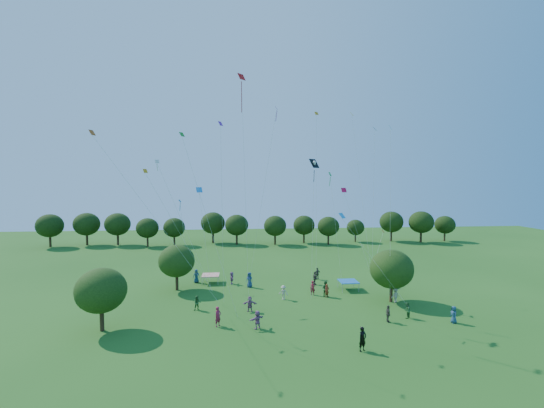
{
  "coord_description": "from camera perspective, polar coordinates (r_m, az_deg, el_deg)",
  "views": [
    {
      "loc": [
        -3.14,
        -20.9,
        13.15
      ],
      "look_at": [
        0.0,
        14.0,
        11.0
      ],
      "focal_mm": 24.0,
      "sensor_mm": 36.0,
      "label": 1
    }
  ],
  "objects": [
    {
      "name": "crowd_person_3",
      "position": [
        41.73,
        1.79,
        -13.71
      ],
      "size": [
        1.14,
        0.89,
        1.6
      ],
      "primitive_type": "imported",
      "rotation": [
        0.0,
        0.0,
        5.81
      ],
      "color": "#B8AC93",
      "rests_on": "ground"
    },
    {
      "name": "crowd_person_9",
      "position": [
        48.56,
        17.25,
        -11.31
      ],
      "size": [
        0.81,
        1.22,
        1.72
      ],
      "primitive_type": "imported",
      "rotation": [
        0.0,
        0.0,
        1.87
      ],
      "color": "#B7B192",
      "rests_on": "ground"
    },
    {
      "name": "pirate_kite",
      "position": [
        36.77,
        6.64,
        5.8
      ],
      "size": [
        1.18,
        1.15,
        14.14
      ],
      "color": "black"
    },
    {
      "name": "crowd_person_14",
      "position": [
        43.25,
        8.36,
        -13.0
      ],
      "size": [
        0.99,
        0.88,
        1.78
      ],
      "primitive_type": "imported",
      "rotation": [
        0.0,
        0.0,
        2.55
      ],
      "color": "#214D23",
      "rests_on": "ground"
    },
    {
      "name": "small_kite_9",
      "position": [
        49.19,
        13.15,
        7.57
      ],
      "size": [
        2.1,
        3.56,
        20.99
      ],
      "color": "#DCA30B"
    },
    {
      "name": "small_kite_10",
      "position": [
        47.99,
        6.98,
        6.96
      ],
      "size": [
        0.68,
        2.58,
        21.01
      ],
      "color": "orange"
    },
    {
      "name": "small_kite_12",
      "position": [
        35.22,
        12.41,
        -3.9
      ],
      "size": [
        6.56,
        1.73,
        8.9
      ],
      "color": "#1690E0"
    },
    {
      "name": "crowd_person_7",
      "position": [
        43.53,
        6.4,
        -12.96
      ],
      "size": [
        0.71,
        0.58,
        1.65
      ],
      "primitive_type": "imported",
      "rotation": [
        0.0,
        0.0,
        5.94
      ],
      "color": "maroon",
      "rests_on": "ground"
    },
    {
      "name": "crowd_person_4",
      "position": [
        50.13,
        7.13,
        -10.77
      ],
      "size": [
        1.04,
        0.83,
        1.61
      ],
      "primitive_type": "imported",
      "rotation": [
        0.0,
        0.0,
        3.63
      ],
      "color": "#474039",
      "rests_on": "ground"
    },
    {
      "name": "crowd_person_11",
      "position": [
        47.89,
        -6.32,
        -11.46
      ],
      "size": [
        0.54,
        1.49,
        1.6
      ],
      "primitive_type": "imported",
      "rotation": [
        0.0,
        0.0,
        1.56
      ],
      "color": "#8B5184",
      "rests_on": "ground"
    },
    {
      "name": "near_tree_east",
      "position": [
        42.29,
        18.24,
        -9.66
      ],
      "size": [
        4.68,
        4.68,
        5.75
      ],
      "color": "#422B19",
      "rests_on": "ground"
    },
    {
      "name": "crowd_person_8",
      "position": [
        39.23,
        -11.62,
        -14.96
      ],
      "size": [
        0.83,
        0.56,
        1.53
      ],
      "primitive_type": "imported",
      "rotation": [
        0.0,
        0.0,
        0.21
      ],
      "color": "#2B6129",
      "rests_on": "ground"
    },
    {
      "name": "ground",
      "position": [
        24.89,
        3.29,
        -28.39
      ],
      "size": [
        160.0,
        160.0,
        0.0
      ],
      "primitive_type": "plane",
      "color": "#2A621D"
    },
    {
      "name": "crowd_person_2",
      "position": [
        38.72,
        20.4,
        -15.36
      ],
      "size": [
        0.83,
        0.83,
        1.55
      ],
      "primitive_type": "imported",
      "rotation": [
        0.0,
        0.0,
        3.93
      ],
      "color": "#265A27",
      "rests_on": "ground"
    },
    {
      "name": "small_kite_7",
      "position": [
        41.26,
        18.08,
        5.61
      ],
      "size": [
        1.06,
        2.87,
        17.96
      ],
      "color": "#0EA9D6"
    },
    {
      "name": "tent_red_stripe",
      "position": [
        48.71,
        -9.61,
        -10.94
      ],
      "size": [
        2.2,
        2.2,
        1.1
      ],
      "color": "red",
      "rests_on": "ground"
    },
    {
      "name": "crowd_person_13",
      "position": [
        34.89,
        -8.48,
        -17.06
      ],
      "size": [
        0.78,
        0.79,
        1.82
      ],
      "primitive_type": "imported",
      "rotation": [
        0.0,
        0.0,
        0.82
      ],
      "color": "maroon",
      "rests_on": "ground"
    },
    {
      "name": "treeline",
      "position": [
        76.87,
        -4.06,
        -3.26
      ],
      "size": [
        88.01,
        8.77,
        6.77
      ],
      "color": "#422B19",
      "rests_on": "ground"
    },
    {
      "name": "crowd_person_12",
      "position": [
        39.19,
        26.61,
        -15.24
      ],
      "size": [
        0.45,
        0.8,
        1.59
      ],
      "primitive_type": "imported",
      "rotation": [
        0.0,
        0.0,
        4.75
      ],
      "color": "navy",
      "rests_on": "ground"
    },
    {
      "name": "small_kite_1",
      "position": [
        50.3,
        16.76,
        -5.15
      ],
      "size": [
        2.73,
        2.73,
        5.45
      ],
      "color": "orange"
    },
    {
      "name": "near_tree_north",
      "position": [
        45.93,
        -14.74,
        -8.63
      ],
      "size": [
        4.33,
        4.33,
        5.53
      ],
      "color": "#422B19",
      "rests_on": "ground"
    },
    {
      "name": "crowd_person_17",
      "position": [
        38.22,
        -3.5,
        -15.38
      ],
      "size": [
        1.48,
        0.6,
        1.55
      ],
      "primitive_type": "imported",
      "rotation": [
        0.0,
        0.0,
        6.22
      ],
      "color": "#8B5176",
      "rests_on": "ground"
    },
    {
      "name": "crowd_person_6",
      "position": [
        49.25,
        -11.79,
        -11.0
      ],
      "size": [
        0.96,
        0.68,
        1.75
      ],
      "primitive_type": "imported",
      "rotation": [
        0.0,
        0.0,
        3.42
      ],
      "color": "navy",
      "rests_on": "ground"
    },
    {
      "name": "tent_blue",
      "position": [
        46.11,
        11.87,
        -11.8
      ],
      "size": [
        2.2,
        2.2,
        1.1
      ],
      "color": "#1B62B3",
      "rests_on": "ground"
    },
    {
      "name": "small_kite_11",
      "position": [
        31.39,
        -11.5,
        2.42
      ],
      "size": [
        4.78,
        0.52,
        15.99
      ],
      "color": "#167E1E"
    },
    {
      "name": "small_kite_6",
      "position": [
        37.86,
        -15.24,
        0.51
      ],
      "size": [
        5.16,
        2.92,
        14.0
      ],
      "color": "silver"
    },
    {
      "name": "small_kite_14",
      "position": [
        49.44,
        15.74,
        6.88
      ],
      "size": [
        1.28,
        2.66,
        19.04
      ],
      "color": "silver"
    },
    {
      "name": "small_kite_4",
      "position": [
        41.07,
        -11.1,
        -0.02
      ],
      "size": [
        1.71,
        1.99,
        11.24
      ],
      "color": "#1781E7"
    },
    {
      "name": "crowd_person_0",
      "position": [
        46.35,
        -3.56,
        -11.78
      ],
      "size": [
        1.05,
        0.88,
        1.87
      ],
      "primitive_type": "imported",
      "rotation": [
        0.0,
        0.0,
        5.78
      ],
      "color": "navy",
      "rests_on": "ground"
    },
    {
      "name": "crowd_person_16",
      "position": [
        47.62,
        6.73,
        -11.49
      ],
      "size": [
        0.66,
        1.06,
        1.68
      ],
      "primitive_type": "imported",
      "rotation": [
        0.0,
        0.0,
        1.79
      ],
      "color": "#443B36",
      "rests_on": "ground"
    },
    {
      "name": "crowd_person_5",
      "position": [
        34.12,
        -2.31,
        -17.68
      ],
      "size": [
        1.57,
        1.33,
        1.64
      ],
      "primitive_type": "imported",
      "rotation": [
        0.0,
        0.0,
        3.75
      ],
      "color": "#995988",
      "rests_on": "ground"
    },
    {
      "name": "small_kite_0",
      "position": [
        34.38,
        -21.7,
        3.39
      ],
      "size": [
        10.48,
        3.55,
        16.23
      ],
      "color": "#C6440B"
    },
    {
      "name": "small_kite_2",
      "position": [
        37.54,
        -16.36,
        -0.52
      ],
      "size": [
        6.24,
        3.65,
        13.08
      ],
      "color": "orange"
    },
    {
      "name": "crowd_person_15",
      "position": [
        42.91,
        18.75,
        -13.4
      ],
      "size": [
        1.15,
        0.83,
        1.6
      ],
      "primitive_type": "imported",
      "rotation": [
        0.0,
        0.0,
        3.53
      ],
      "color": "#ADA48A",
      "rests_on": "ground"
    },
    {
      "name": "small_kite_8",
      "position": [
        48.07,
        11.78,
        0.31
      ],
      "size": [
        3.56,
        2.07,
        11.06
      ],
      "color": "red"
    },
    {
      "name": "small_kite_15",
      "position": [
        48.13,
        -13.99,
        -1.91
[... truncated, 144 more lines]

